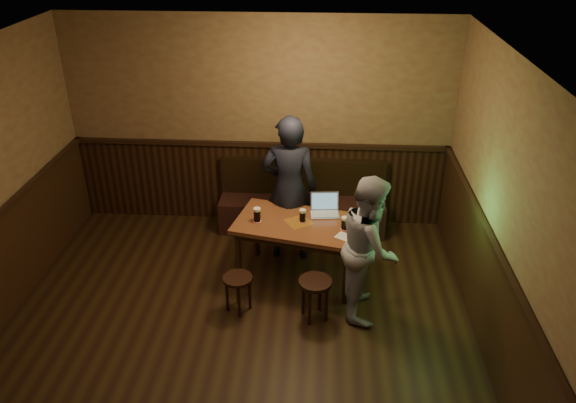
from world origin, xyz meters
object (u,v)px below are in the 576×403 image
at_px(pub_table, 298,230).
at_px(stool_right, 315,288).
at_px(pint_mid, 303,216).
at_px(bench, 302,208).
at_px(laptop, 325,208).
at_px(pint_left, 257,215).
at_px(person_grey, 370,247).
at_px(stool_left, 238,284).
at_px(person_suit, 289,189).
at_px(pint_right, 344,223).

xyz_separation_m(pub_table, stool_right, (0.21, -0.72, -0.27)).
relative_size(pub_table, pint_mid, 10.15).
xyz_separation_m(bench, laptop, (0.29, -0.92, 0.50)).
height_order(pint_left, person_grey, person_grey).
relative_size(stool_left, laptop, 1.23).
height_order(bench, pint_mid, bench).
bearing_deg(laptop, person_suit, 144.51).
distance_m(bench, stool_right, 1.89).
bearing_deg(pint_right, pint_left, 173.38).
distance_m(pub_table, pint_right, 0.55).
relative_size(stool_left, pint_left, 2.58).
xyz_separation_m(bench, stool_left, (-0.62, -1.80, 0.03)).
bearing_deg(stool_right, stool_left, 174.95).
bearing_deg(laptop, stool_left, -141.18).
height_order(pint_mid, person_grey, person_grey).
xyz_separation_m(pub_table, person_grey, (0.76, -0.53, 0.14)).
bearing_deg(laptop, pint_left, -167.95).
xyz_separation_m(pint_left, person_grey, (1.23, -0.52, -0.04)).
height_order(laptop, person_suit, person_suit).
height_order(bench, pint_left, bench).
height_order(bench, person_grey, person_grey).
bearing_deg(bench, pub_table, -90.00).
relative_size(pint_mid, person_grey, 0.10).
xyz_separation_m(pub_table, laptop, (0.29, 0.23, 0.16)).
relative_size(bench, pint_mid, 14.40).
distance_m(stool_left, stool_right, 0.83).
xyz_separation_m(pub_table, pint_right, (0.51, -0.12, 0.17)).
bearing_deg(stool_right, bench, 96.44).
height_order(pint_left, pint_right, pint_left).
distance_m(pub_table, person_suit, 0.57).
relative_size(pint_left, person_suit, 0.09).
bearing_deg(pint_left, person_grey, -22.96).
xyz_separation_m(laptop, person_suit, (-0.43, 0.25, 0.11)).
relative_size(stool_right, pint_mid, 3.13).
bearing_deg(pint_mid, stool_right, -77.19).
relative_size(pub_table, person_suit, 0.84).
relative_size(pint_mid, laptop, 0.44).
height_order(stool_left, laptop, laptop).
distance_m(pint_mid, person_grey, 0.90).
distance_m(stool_left, pint_mid, 1.06).
xyz_separation_m(pint_left, laptop, (0.76, 0.24, -0.02)).
bearing_deg(stool_left, pub_table, 46.47).
bearing_deg(pint_right, person_grey, -58.24).
relative_size(stool_right, person_suit, 0.26).
xyz_separation_m(pint_mid, person_suit, (-0.18, 0.47, 0.09)).
bearing_deg(person_suit, stool_right, 107.20).
relative_size(pub_table, pint_right, 10.26).
relative_size(stool_left, person_suit, 0.23).
bearing_deg(person_suit, laptop, 150.85).
xyz_separation_m(stool_right, pint_right, (0.30, 0.60, 0.45)).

